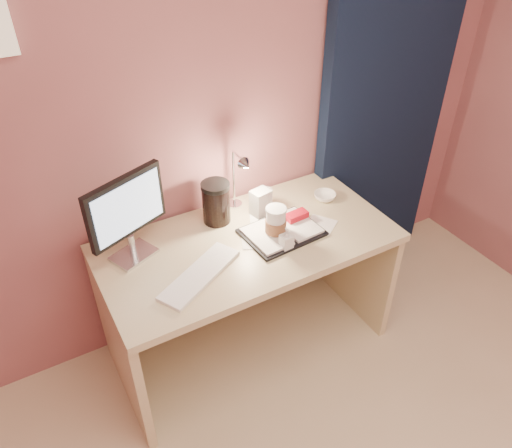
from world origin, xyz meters
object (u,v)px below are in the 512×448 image
product_box (261,203)px  keyboard (200,275)px  clear_cup (265,201)px  desk (241,267)px  bowl (325,196)px  coffee_cup (276,223)px  planner (283,230)px  dark_jar (216,204)px  lotion_bottle (286,239)px  desk_lamp (242,178)px  monitor (125,211)px

product_box → keyboard: bearing=-161.0°
keyboard → clear_cup: bearing=1.4°
desk → bowl: 0.57m
desk → keyboard: 0.43m
product_box → coffee_cup: bearing=-110.6°
planner → product_box: bearing=91.2°
keyboard → dark_jar: size_ratio=2.24×
bowl → dark_jar: 0.59m
coffee_cup → bowl: 0.42m
bowl → desk: bearing=-176.8°
lotion_bottle → clear_cup: bearing=77.9°
bowl → desk_lamp: bearing=167.3°
monitor → bowl: size_ratio=3.59×
desk → planner: 0.32m
coffee_cup → product_box: coffee_cup is taller
lotion_bottle → desk_lamp: bearing=96.5°
coffee_cup → desk_lamp: size_ratio=0.48×
clear_cup → desk_lamp: 0.19m
desk → coffee_cup: coffee_cup is taller
product_box → desk_lamp: 0.17m
planner → bowl: planner is taller
clear_cup → coffee_cup: bearing=-106.3°
desk → coffee_cup: (0.13, -0.11, 0.30)m
planner → bowl: 0.37m
clear_cup → desk_lamp: desk_lamp is taller
lotion_bottle → product_box: size_ratio=0.84×
monitor → planner: size_ratio=1.10×
dark_jar → product_box: size_ratio=1.40×
lotion_bottle → desk_lamp: 0.38m
dark_jar → lotion_bottle: bearing=-63.6°
dark_jar → monitor: bearing=-172.4°
desk → keyboard: (-0.30, -0.19, 0.23)m
keyboard → lotion_bottle: lotion_bottle is taller
desk → lotion_bottle: lotion_bottle is taller
desk → bowl: size_ratio=12.11×
coffee_cup → clear_cup: (0.06, 0.20, -0.01)m
monitor → keyboard: size_ratio=0.96×
monitor → coffee_cup: monitor is taller
clear_cup → bowl: (0.33, -0.06, -0.05)m
dark_jar → planner: bearing=-46.5°
desk → dark_jar: dark_jar is taller
coffee_cup → lotion_bottle: coffee_cup is taller
desk → coffee_cup: 0.35m
planner → desk_lamp: desk_lamp is taller
bowl → monitor: bearing=177.2°
coffee_cup → desk_lamp: desk_lamp is taller
coffee_cup → keyboard: bearing=-169.5°
planner → desk_lamp: bearing=107.9°
planner → coffee_cup: bearing=-176.3°
dark_jar → product_box: (0.22, -0.06, -0.03)m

